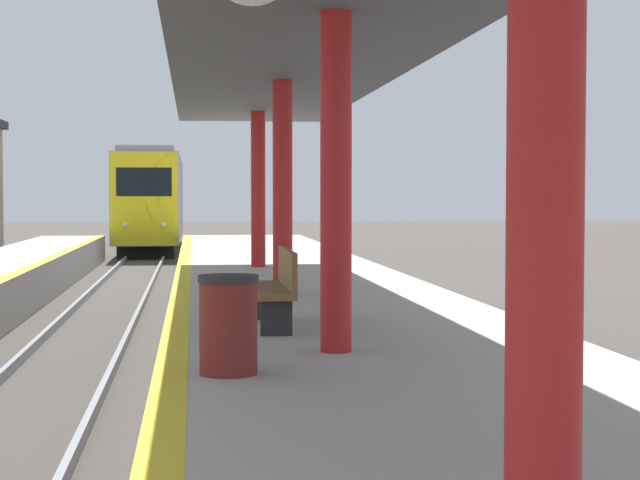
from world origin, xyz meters
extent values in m
cube|color=black|center=(0.00, 48.41, 0.28)|extent=(2.24, 15.40, 0.55)
cube|color=#99999E|center=(0.00, 48.41, 2.38)|extent=(2.63, 17.11, 3.66)
cube|color=yellow|center=(0.00, 39.93, 2.38)|extent=(2.58, 0.16, 3.59)
cube|color=black|center=(0.00, 39.87, 3.02)|extent=(2.11, 0.06, 1.10)
cube|color=gray|center=(0.00, 48.41, 4.33)|extent=(2.24, 16.26, 0.24)
sphere|color=white|center=(-0.72, 39.87, 1.37)|extent=(0.18, 0.18, 0.18)
sphere|color=white|center=(0.72, 39.87, 1.37)|extent=(0.18, 0.18, 0.18)
cylinder|color=red|center=(3.26, 2.54, 2.64)|extent=(0.31, 0.31, 3.36)
cylinder|color=red|center=(3.26, 8.85, 2.64)|extent=(0.31, 0.31, 3.36)
cylinder|color=red|center=(3.26, 15.17, 2.64)|extent=(0.31, 0.31, 3.36)
cylinder|color=red|center=(3.26, 21.48, 2.64)|extent=(0.31, 0.31, 3.36)
cube|color=#3F3F44|center=(3.26, 12.01, 4.42)|extent=(3.46, 25.26, 0.20)
cylinder|color=maroon|center=(2.15, 7.64, 1.36)|extent=(0.51, 0.51, 0.80)
cylinder|color=#262626|center=(2.15, 7.64, 1.80)|extent=(0.53, 0.53, 0.06)
cube|color=brown|center=(2.77, 10.89, 1.40)|extent=(0.44, 1.90, 0.08)
cube|color=brown|center=(2.96, 10.89, 1.66)|extent=(0.06, 1.90, 0.44)
cube|color=#262628|center=(2.77, 10.12, 1.16)|extent=(0.35, 0.08, 0.40)
cube|color=#262628|center=(2.77, 11.65, 1.16)|extent=(0.35, 0.08, 0.40)
camera|label=1|loc=(1.85, -1.62, 2.52)|focal=60.00mm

